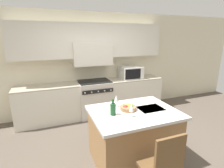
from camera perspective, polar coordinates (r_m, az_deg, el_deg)
The scene contains 11 objects.
ground_plane at distance 3.44m, azimuth 3.24°, elevation -21.77°, with size 10.00×10.00×0.00m, color brown.
back_cabinetry at distance 4.73m, azimuth -6.91°, elevation 9.51°, with size 10.00×0.46×2.70m.
back_counter at distance 4.75m, azimuth -5.73°, elevation -4.65°, with size 3.87×0.62×0.93m.
range_stove at distance 4.72m, azimuth -5.67°, elevation -4.61°, with size 0.85×0.70×0.95m.
microwave at distance 4.95m, azimuth 6.25°, elevation 3.75°, with size 0.59×0.45×0.33m.
kitchen_island at distance 3.11m, azimuth 6.95°, elevation -16.27°, with size 1.40×1.05×0.90m.
island_chair at distance 2.40m, azimuth 16.37°, elevation -24.44°, with size 0.42×0.40×1.02m.
wine_bottle at distance 2.71m, azimuth 0.32°, elevation -8.15°, with size 0.09×0.09×0.26m.
wine_glass_near at distance 2.65m, azimuth 6.36°, elevation -7.75°, with size 0.07×0.07×0.21m.
wine_glass_far at distance 3.00m, azimuth 1.37°, elevation -4.80°, with size 0.07×0.07×0.21m.
fruit_bowl at distance 2.92m, azimuth 5.26°, elevation -7.65°, with size 0.27×0.27×0.10m.
Camera 1 is at (-1.16, -2.50, 2.07)m, focal length 28.00 mm.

